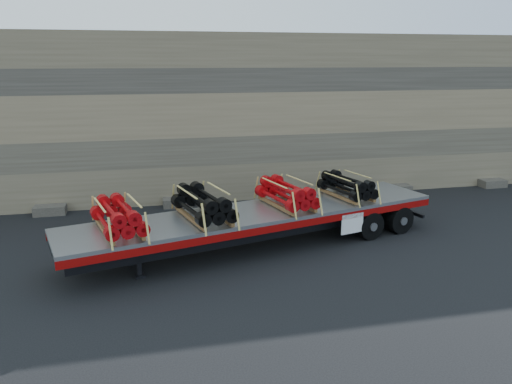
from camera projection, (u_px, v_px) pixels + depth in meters
ground at (276, 239)px, 17.00m from camera, size 120.00×120.00×0.00m
rock_wall at (240, 116)px, 22.23m from camera, size 44.00×3.00×7.00m
trailer at (258, 229)px, 16.12m from camera, size 12.68×5.46×1.25m
bundle_front at (118, 218)px, 13.90m from camera, size 1.70×2.53×0.82m
bundle_midfront at (203, 205)px, 15.02m from camera, size 1.81×2.69×0.87m
bundle_midrear at (287, 194)px, 16.32m from camera, size 1.69×2.52×0.82m
bundle_rear at (347, 187)px, 17.42m from camera, size 1.57×2.34×0.76m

